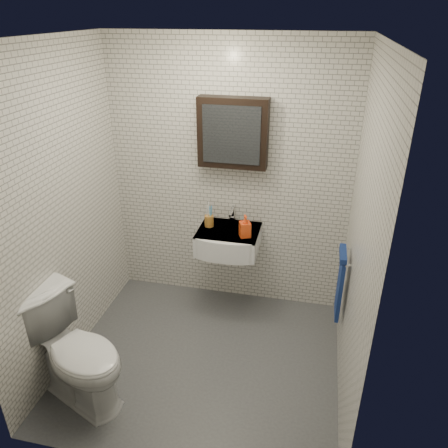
# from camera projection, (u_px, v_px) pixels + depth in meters

# --- Properties ---
(ground) EXTENTS (2.20, 2.00, 0.01)m
(ground) POSITION_uv_depth(u_px,v_px,m) (203.00, 360.00, 3.66)
(ground) COLOR #494C50
(ground) RESTS_ON ground
(room_shell) EXTENTS (2.22, 2.02, 2.51)m
(room_shell) POSITION_uv_depth(u_px,v_px,m) (199.00, 200.00, 3.01)
(room_shell) COLOR silver
(room_shell) RESTS_ON ground
(washbasin) EXTENTS (0.55, 0.50, 0.20)m
(washbasin) POSITION_uv_depth(u_px,v_px,m) (228.00, 241.00, 3.95)
(washbasin) COLOR white
(washbasin) RESTS_ON room_shell
(faucet) EXTENTS (0.06, 0.20, 0.15)m
(faucet) POSITION_uv_depth(u_px,v_px,m) (232.00, 216.00, 4.05)
(faucet) COLOR silver
(faucet) RESTS_ON washbasin
(mirror_cabinet) EXTENTS (0.60, 0.15, 0.60)m
(mirror_cabinet) POSITION_uv_depth(u_px,v_px,m) (233.00, 133.00, 3.70)
(mirror_cabinet) COLOR black
(mirror_cabinet) RESTS_ON room_shell
(towel_rail) EXTENTS (0.09, 0.30, 0.58)m
(towel_rail) POSITION_uv_depth(u_px,v_px,m) (341.00, 281.00, 3.44)
(towel_rail) COLOR silver
(towel_rail) RESTS_ON room_shell
(toothbrush_cup) EXTENTS (0.11, 0.11, 0.23)m
(toothbrush_cup) POSITION_uv_depth(u_px,v_px,m) (209.00, 220.00, 4.00)
(toothbrush_cup) COLOR #9C6727
(toothbrush_cup) RESTS_ON washbasin
(soap_bottle) EXTENTS (0.12, 0.12, 0.20)m
(soap_bottle) POSITION_uv_depth(u_px,v_px,m) (245.00, 226.00, 3.79)
(soap_bottle) COLOR orange
(soap_bottle) RESTS_ON washbasin
(toilet) EXTENTS (0.95, 0.76, 0.85)m
(toilet) POSITION_uv_depth(u_px,v_px,m) (76.00, 352.00, 3.15)
(toilet) COLOR white
(toilet) RESTS_ON ground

